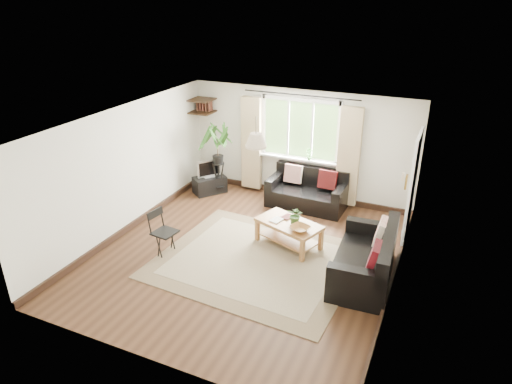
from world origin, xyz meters
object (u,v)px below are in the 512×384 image
at_px(sofa_back, 307,190).
at_px(coffee_table, 289,234).
at_px(folding_chair, 165,233).
at_px(palm_stand, 218,160).
at_px(sofa_right, 364,256).
at_px(tv_stand, 210,185).

xyz_separation_m(sofa_back, coffee_table, (0.21, -1.68, -0.15)).
bearing_deg(folding_chair, palm_stand, 15.26).
relative_size(sofa_back, sofa_right, 0.94).
distance_m(palm_stand, folding_chair, 2.72).
height_order(coffee_table, folding_chair, folding_chair).
bearing_deg(folding_chair, sofa_right, -71.31).
distance_m(coffee_table, folding_chair, 2.20).
height_order(coffee_table, tv_stand, coffee_table).
bearing_deg(tv_stand, palm_stand, -39.99).
distance_m(sofa_back, coffee_table, 1.70).
relative_size(coffee_table, tv_stand, 1.63).
bearing_deg(tv_stand, folding_chair, -130.03).
xyz_separation_m(sofa_back, folding_chair, (-1.68, -2.81, 0.02)).
distance_m(sofa_right, tv_stand, 4.38).
distance_m(sofa_right, palm_stand, 4.22).
distance_m(tv_stand, folding_chair, 2.69).
relative_size(sofa_back, folding_chair, 2.03).
bearing_deg(tv_stand, sofa_right, -79.07).
bearing_deg(sofa_back, sofa_right, -50.58).
xyz_separation_m(coffee_table, tv_stand, (-2.46, 1.48, -0.05)).
bearing_deg(sofa_back, tv_stand, -173.27).
relative_size(sofa_right, palm_stand, 1.08).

